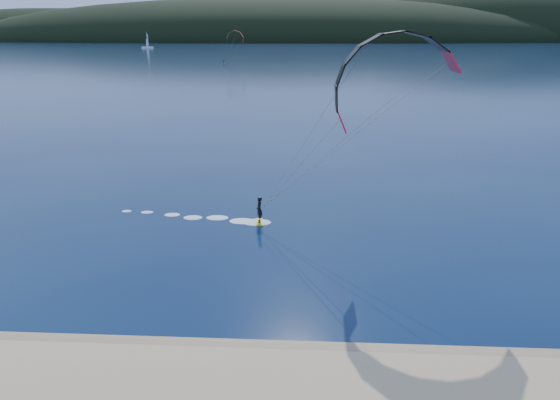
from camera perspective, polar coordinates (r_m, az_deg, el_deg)
name	(u,v)px	position (r m, az deg, el deg)	size (l,w,h in m)	color
wet_sand	(233,357)	(22.27, -5.12, -16.61)	(220.00, 2.50, 0.10)	#997D59
headland	(309,41)	(759.05, 3.16, 16.85)	(1200.00, 310.00, 140.00)	black
kitesurfer_near	(387,101)	(31.23, 11.54, 10.48)	(22.86, 6.47, 13.15)	#C9CF18
kitesurfer_far	(235,40)	(215.71, -4.92, 16.91)	(9.68, 7.20, 12.36)	#C9CF18
sailboat	(148,47)	(437.28, -14.17, 15.78)	(8.66, 5.68, 12.53)	white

